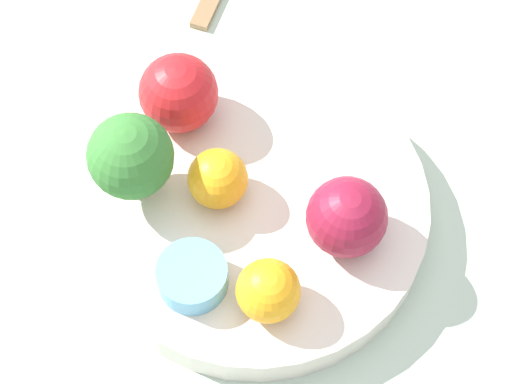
# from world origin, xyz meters

# --- Properties ---
(ground_plane) EXTENTS (6.00, 6.00, 0.00)m
(ground_plane) POSITION_xyz_m (0.00, 0.00, 0.00)
(ground_plane) COLOR gray
(table_surface) EXTENTS (1.20, 1.20, 0.02)m
(table_surface) POSITION_xyz_m (0.00, 0.00, 0.01)
(table_surface) COLOR #B2C6B2
(table_surface) RESTS_ON ground_plane
(bowl) EXTENTS (0.26, 0.26, 0.03)m
(bowl) POSITION_xyz_m (0.00, 0.00, 0.04)
(bowl) COLOR silver
(bowl) RESTS_ON table_surface
(broccoli) EXTENTS (0.06, 0.06, 0.08)m
(broccoli) POSITION_xyz_m (0.09, 0.01, 0.10)
(broccoli) COLOR #99C17A
(broccoli) RESTS_ON bowl
(apple_red) EXTENTS (0.06, 0.06, 0.06)m
(apple_red) POSITION_xyz_m (0.07, -0.06, 0.08)
(apple_red) COLOR red
(apple_red) RESTS_ON bowl
(apple_green) EXTENTS (0.06, 0.06, 0.06)m
(apple_green) POSITION_xyz_m (-0.07, 0.02, 0.08)
(apple_green) COLOR maroon
(apple_green) RESTS_ON bowl
(orange_front) EXTENTS (0.04, 0.04, 0.04)m
(orange_front) POSITION_xyz_m (-0.02, 0.08, 0.07)
(orange_front) COLOR orange
(orange_front) RESTS_ON bowl
(orange_back) EXTENTS (0.04, 0.04, 0.04)m
(orange_back) POSITION_xyz_m (0.03, -0.00, 0.07)
(orange_back) COLOR orange
(orange_back) RESTS_ON bowl
(small_cup) EXTENTS (0.05, 0.05, 0.02)m
(small_cup) POSITION_xyz_m (0.03, 0.07, 0.06)
(small_cup) COLOR #66B2DB
(small_cup) RESTS_ON bowl
(spoon) EXTENTS (0.03, 0.07, 0.01)m
(spoon) POSITION_xyz_m (0.07, -0.21, 0.02)
(spoon) COLOR olive
(spoon) RESTS_ON table_surface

